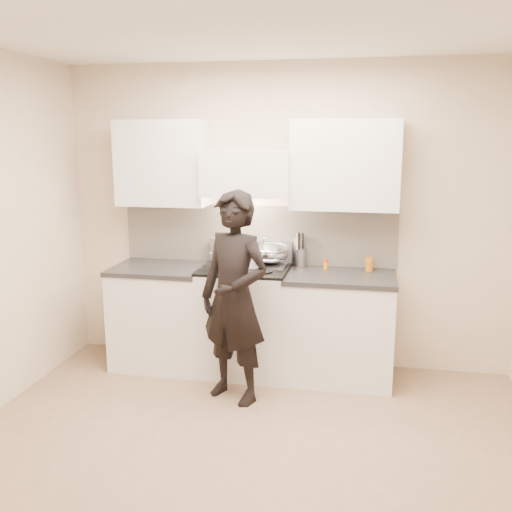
# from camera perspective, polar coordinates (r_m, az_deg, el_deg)

# --- Properties ---
(ground_plane) EXTENTS (4.00, 4.00, 0.00)m
(ground_plane) POSITION_cam_1_polar(r_m,az_deg,el_deg) (3.95, -1.27, -19.58)
(ground_plane) COLOR #8C7056
(room_shell) EXTENTS (4.04, 3.54, 2.70)m
(room_shell) POSITION_cam_1_polar(r_m,az_deg,el_deg) (3.77, -1.01, 4.85)
(room_shell) COLOR beige
(room_shell) RESTS_ON ground
(stove) EXTENTS (0.76, 0.65, 0.96)m
(stove) POSITION_cam_1_polar(r_m,az_deg,el_deg) (5.08, -1.12, -6.31)
(stove) COLOR silver
(stove) RESTS_ON ground
(counter_right) EXTENTS (0.92, 0.67, 0.92)m
(counter_right) POSITION_cam_1_polar(r_m,az_deg,el_deg) (4.98, 8.33, -6.98)
(counter_right) COLOR silver
(counter_right) RESTS_ON ground
(counter_left) EXTENTS (0.82, 0.67, 0.92)m
(counter_left) POSITION_cam_1_polar(r_m,az_deg,el_deg) (5.29, -9.44, -5.86)
(counter_left) COLOR silver
(counter_left) RESTS_ON ground
(wok) EXTENTS (0.34, 0.42, 0.27)m
(wok) POSITION_cam_1_polar(r_m,az_deg,el_deg) (5.02, 1.42, 0.28)
(wok) COLOR silver
(wok) RESTS_ON stove
(stock_pot) EXTENTS (0.30, 0.27, 0.15)m
(stock_pot) POSITION_cam_1_polar(r_m,az_deg,el_deg) (4.82, -3.08, -0.44)
(stock_pot) COLOR silver
(stock_pot) RESTS_ON stove
(utensil_crock) EXTENTS (0.11, 0.11, 0.30)m
(utensil_crock) POSITION_cam_1_polar(r_m,az_deg,el_deg) (5.10, 4.40, 0.01)
(utensil_crock) COLOR #9290A4
(utensil_crock) RESTS_ON counter_right
(spice_jar) EXTENTS (0.04, 0.04, 0.09)m
(spice_jar) POSITION_cam_1_polar(r_m,az_deg,el_deg) (5.02, 7.00, -0.81)
(spice_jar) COLOR orange
(spice_jar) RESTS_ON counter_right
(oil_glass) EXTENTS (0.07, 0.07, 0.12)m
(oil_glass) POSITION_cam_1_polar(r_m,az_deg,el_deg) (5.01, 11.27, -0.80)
(oil_glass) COLOR #AB5E11
(oil_glass) RESTS_ON counter_right
(person) EXTENTS (0.72, 0.62, 1.67)m
(person) POSITION_cam_1_polar(r_m,az_deg,el_deg) (4.43, -2.17, -4.20)
(person) COLOR black
(person) RESTS_ON ground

